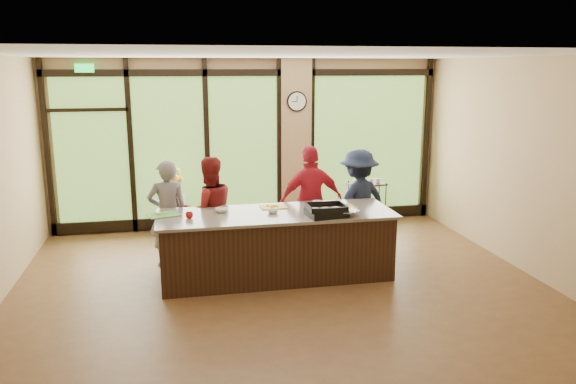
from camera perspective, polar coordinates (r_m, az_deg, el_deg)
name	(u,v)px	position (r m, az deg, el deg)	size (l,w,h in m)	color
floor	(280,284)	(7.63, -0.79, -9.36)	(7.00, 7.00, 0.00)	brown
ceiling	(280,55)	(7.07, -0.86, 13.79)	(7.00, 7.00, 0.00)	white
back_wall	(249,144)	(10.13, -3.99, 4.91)	(7.00, 7.00, 0.00)	tan
right_wall	(524,165)	(8.56, 22.89, 2.52)	(6.00, 6.00, 0.00)	tan
window_wall	(258,150)	(10.12, -3.03, 4.32)	(6.90, 0.12, 3.00)	tan
island_base	(276,246)	(7.75, -1.21, -5.53)	(3.10, 1.00, 0.88)	black
countertop	(276,214)	(7.62, -1.23, -2.24)	(3.20, 1.10, 0.04)	gray
wall_clock	(297,101)	(10.07, 0.90, 9.19)	(0.36, 0.04, 0.36)	black
cook_left	(168,213)	(8.29, -12.12, -2.15)	(0.57, 0.37, 1.57)	slate
cook_midleft	(210,211)	(8.23, -7.98, -1.96)	(0.78, 0.61, 1.60)	maroon
cook_midright	(311,202)	(8.52, 2.37, -0.97)	(1.00, 0.42, 1.70)	#B01B2C
cook_right	(358,201)	(8.78, 7.14, -0.94)	(1.05, 0.60, 1.62)	#182036
roasting_pan	(326,213)	(7.44, 3.92, -2.13)	(0.50, 0.39, 0.09)	black
mixing_bowl	(346,213)	(7.50, 5.96, -2.09)	(0.31, 0.31, 0.08)	silver
cutting_board_left	(163,215)	(7.66, -12.56, -2.28)	(0.40, 0.30, 0.01)	#478C32
cutting_board_center	(273,207)	(7.91, -1.49, -1.51)	(0.37, 0.27, 0.01)	gold
cutting_board_right	(342,207)	(7.93, 5.48, -1.52)	(0.36, 0.27, 0.01)	gold
prep_bowl_near	(222,210)	(7.68, -6.76, -1.86)	(0.17, 0.17, 0.05)	silver
prep_bowl_mid	(273,211)	(7.59, -1.55, -1.98)	(0.15, 0.15, 0.05)	silver
prep_bowl_far	(317,202)	(8.15, 2.95, -1.01)	(0.13, 0.13, 0.03)	silver
red_ramekin	(189,215)	(7.43, -10.00, -2.36)	(0.10, 0.10, 0.08)	#A71015
flower_stand	(174,216)	(9.80, -11.52, -2.43)	(0.35, 0.35, 0.70)	black
flower_vase	(173,188)	(9.68, -11.65, 0.37)	(0.26, 0.26, 0.28)	olive
bar_cart	(367,198)	(10.21, 7.99, -0.62)	(0.72, 0.50, 0.89)	black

